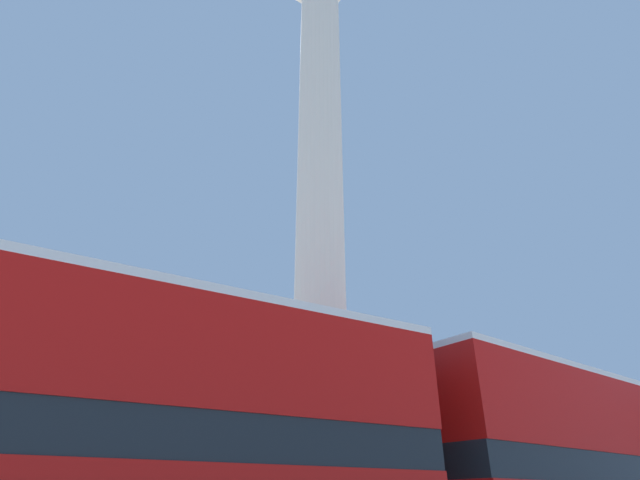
# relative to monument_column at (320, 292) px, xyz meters

# --- Properties ---
(monument_column) EXTENTS (5.80, 5.80, 24.70)m
(monument_column) POSITION_rel_monument_column_xyz_m (0.00, 0.00, 0.00)
(monument_column) COLOR beige
(monument_column) RESTS_ON ground_plane
(bus_a) EXTENTS (11.10, 3.34, 4.31)m
(bus_a) POSITION_rel_monument_column_xyz_m (3.84, -5.36, -5.31)
(bus_a) COLOR #A80F0C
(bus_a) RESTS_ON ground_plane
(street_lamp) EXTENTS (0.45, 0.45, 5.90)m
(street_lamp) POSITION_rel_monument_column_xyz_m (3.81, -2.47, -4.22)
(street_lamp) COLOR black
(street_lamp) RESTS_ON ground_plane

